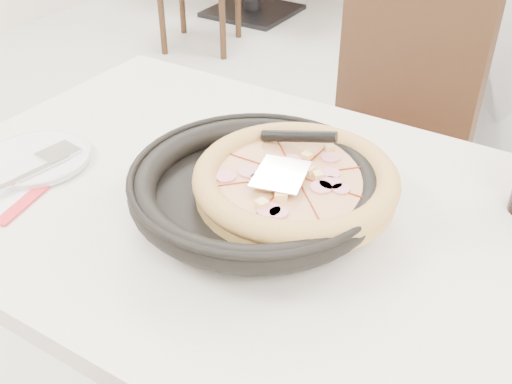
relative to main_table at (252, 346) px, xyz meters
The scene contains 9 objects.
main_table is the anchor object (origin of this frame).
chair_far 0.63m from the main_table, 92.92° to the left, with size 0.42×0.42×0.95m, color black, non-canonical shape.
trivet 0.40m from the main_table, ahead, with size 0.13×0.13×0.04m, color black.
pizza_pan 0.42m from the main_table, 49.25° to the right, with size 0.34×0.34×0.01m, color black.
pizza 0.44m from the main_table, ahead, with size 0.32×0.32×0.02m, color tan.
pizza_server 0.47m from the main_table, 20.62° to the right, with size 0.08×0.10×0.00m, color silver.
napkin 0.59m from the main_table, 153.70° to the right, with size 0.16×0.16×0.00m, color silver.
side_plate 0.57m from the main_table, 165.08° to the right, with size 0.20×0.20×0.01m, color silver.
fork 0.56m from the main_table, 156.60° to the right, with size 0.01×0.16×0.00m, color silver.
Camera 1 is at (0.36, -0.94, 1.35)m, focal length 42.00 mm.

